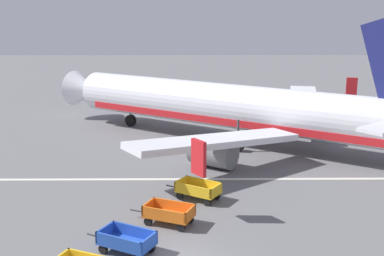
{
  "coord_description": "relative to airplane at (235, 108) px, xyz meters",
  "views": [
    {
      "loc": [
        0.59,
        -18.89,
        10.72
      ],
      "look_at": [
        0.85,
        14.05,
        2.8
      ],
      "focal_mm": 44.34,
      "sensor_mm": 36.0,
      "label": 1
    }
  ],
  "objects": [
    {
      "name": "apron_stripe",
      "position": [
        -4.53,
        -9.28,
        -3.05
      ],
      "size": [
        120.0,
        0.36,
        0.01
      ],
      "primitive_type": "cube",
      "color": "silver",
      "rests_on": "ground"
    },
    {
      "name": "airplane",
      "position": [
        0.0,
        0.0,
        0.0
      ],
      "size": [
        33.26,
        28.11,
        11.34
      ],
      "color": "silver",
      "rests_on": "ground"
    },
    {
      "name": "baggage_cart_third_in_row",
      "position": [
        -6.79,
        -19.27,
        -2.45
      ],
      "size": [
        3.49,
        2.4,
        1.07
      ],
      "color": "#234CB2",
      "rests_on": "ground"
    },
    {
      "name": "baggage_cart_fourth_in_row",
      "position": [
        -4.98,
        -16.21,
        -2.45
      ],
      "size": [
        3.56,
        2.26,
        1.07
      ],
      "color": "orange",
      "rests_on": "ground"
    },
    {
      "name": "baggage_cart_far_end",
      "position": [
        -3.38,
        -12.79,
        -2.45
      ],
      "size": [
        3.4,
        2.51,
        1.07
      ],
      "color": "gold",
      "rests_on": "ground"
    }
  ]
}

